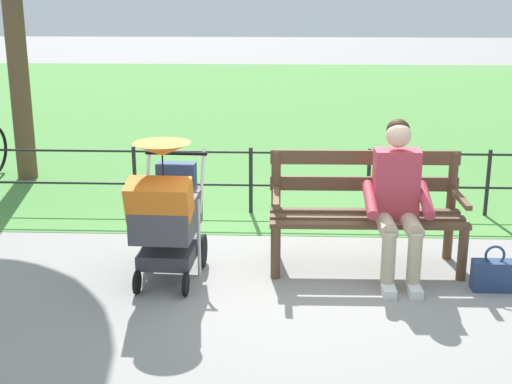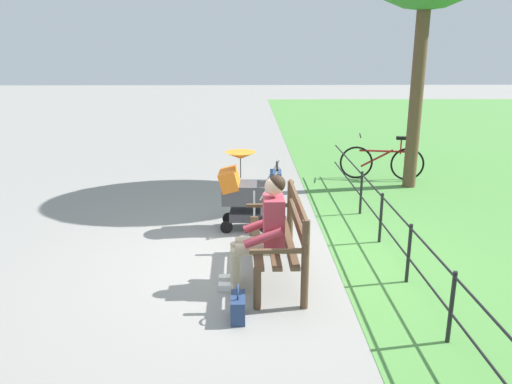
% 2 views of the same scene
% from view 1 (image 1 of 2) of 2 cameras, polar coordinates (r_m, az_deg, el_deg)
% --- Properties ---
extents(ground_plane, '(60.00, 60.00, 0.00)m').
position_cam_1_polar(ground_plane, '(6.00, 4.69, -6.17)').
color(ground_plane, gray).
extents(grass_lawn, '(40.00, 16.00, 0.01)m').
position_cam_1_polar(grass_lawn, '(14.53, 3.46, 7.07)').
color(grass_lawn, '#518E42').
rests_on(grass_lawn, ground).
extents(park_bench, '(1.61, 0.63, 0.96)m').
position_cam_1_polar(park_bench, '(5.97, 8.84, -1.08)').
color(park_bench, brown).
rests_on(park_bench, ground).
extents(person_on_bench, '(0.54, 0.74, 1.28)m').
position_cam_1_polar(person_on_bench, '(5.74, 11.36, -0.31)').
color(person_on_bench, tan).
rests_on(person_on_bench, ground).
extents(stroller, '(0.54, 0.91, 1.15)m').
position_cam_1_polar(stroller, '(5.59, -7.24, -1.46)').
color(stroller, black).
rests_on(stroller, ground).
extents(handbag, '(0.32, 0.14, 0.37)m').
position_cam_1_polar(handbag, '(5.83, 18.59, -6.34)').
color(handbag, navy).
rests_on(handbag, ground).
extents(park_fence, '(8.54, 0.04, 0.70)m').
position_cam_1_polar(park_fence, '(7.35, 8.21, 1.39)').
color(park_fence, black).
rests_on(park_fence, ground).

